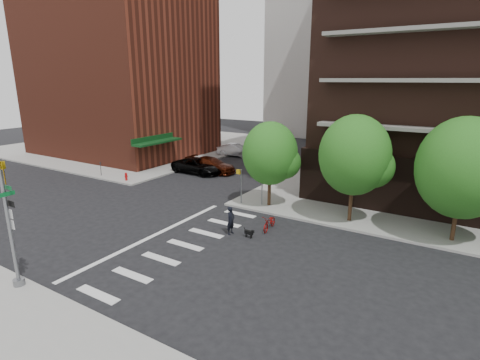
{
  "coord_description": "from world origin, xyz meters",
  "views": [
    {
      "loc": [
        16.04,
        -15.17,
        9.21
      ],
      "look_at": [
        3.0,
        6.0,
        2.5
      ],
      "focal_mm": 28.0,
      "sensor_mm": 36.0,
      "label": 1
    }
  ],
  "objects_px": {
    "parked_car_black": "(198,166)",
    "parked_car_silver": "(236,150)",
    "traffic_signal": "(11,233)",
    "scooter": "(270,222)",
    "parked_car_maroon": "(211,165)",
    "dog_walker": "(231,220)",
    "fire_hydrant": "(126,176)"
  },
  "relations": [
    {
      "from": "parked_car_maroon",
      "to": "dog_walker",
      "type": "relative_size",
      "value": 3.02
    },
    {
      "from": "parked_car_maroon",
      "to": "parked_car_silver",
      "type": "relative_size",
      "value": 1.14
    },
    {
      "from": "dog_walker",
      "to": "fire_hydrant",
      "type": "bearing_deg",
      "value": 73.82
    },
    {
      "from": "parked_car_silver",
      "to": "scooter",
      "type": "xyz_separation_m",
      "value": [
        14.27,
        -18.59,
        -0.28
      ]
    },
    {
      "from": "parked_car_black",
      "to": "parked_car_silver",
      "type": "xyz_separation_m",
      "value": [
        -1.3,
        9.24,
        0.0
      ]
    },
    {
      "from": "scooter",
      "to": "traffic_signal",
      "type": "bearing_deg",
      "value": -124.99
    },
    {
      "from": "fire_hydrant",
      "to": "parked_car_maroon",
      "type": "distance_m",
      "value": 8.43
    },
    {
      "from": "traffic_signal",
      "to": "fire_hydrant",
      "type": "xyz_separation_m",
      "value": [
        -10.03,
        15.29,
        -2.15
      ]
    },
    {
      "from": "fire_hydrant",
      "to": "parked_car_black",
      "type": "bearing_deg",
      "value": 59.61
    },
    {
      "from": "dog_walker",
      "to": "traffic_signal",
      "type": "bearing_deg",
      "value": 157.45
    },
    {
      "from": "traffic_signal",
      "to": "parked_car_silver",
      "type": "distance_m",
      "value": 31.69
    },
    {
      "from": "parked_car_black",
      "to": "parked_car_maroon",
      "type": "height_order",
      "value": "parked_car_maroon"
    },
    {
      "from": "scooter",
      "to": "dog_walker",
      "type": "xyz_separation_m",
      "value": [
        -1.73,
        -1.83,
        0.39
      ]
    },
    {
      "from": "parked_car_maroon",
      "to": "traffic_signal",
      "type": "bearing_deg",
      "value": -167.83
    },
    {
      "from": "scooter",
      "to": "fire_hydrant",
      "type": "bearing_deg",
      "value": 162.44
    },
    {
      "from": "parked_car_silver",
      "to": "parked_car_maroon",
      "type": "bearing_deg",
      "value": -168.76
    },
    {
      "from": "scooter",
      "to": "dog_walker",
      "type": "relative_size",
      "value": 1.06
    },
    {
      "from": "parked_car_black",
      "to": "parked_car_silver",
      "type": "relative_size",
      "value": 1.18
    },
    {
      "from": "fire_hydrant",
      "to": "scooter",
      "type": "relative_size",
      "value": 0.39
    },
    {
      "from": "parked_car_maroon",
      "to": "dog_walker",
      "type": "bearing_deg",
      "value": -141.29
    },
    {
      "from": "traffic_signal",
      "to": "parked_car_black",
      "type": "xyz_separation_m",
      "value": [
        -6.44,
        21.43,
        -1.93
      ]
    },
    {
      "from": "fire_hydrant",
      "to": "parked_car_black",
      "type": "relative_size",
      "value": 0.13
    },
    {
      "from": "traffic_signal",
      "to": "scooter",
      "type": "relative_size",
      "value": 3.21
    },
    {
      "from": "traffic_signal",
      "to": "parked_car_maroon",
      "type": "bearing_deg",
      "value": 103.72
    },
    {
      "from": "parked_car_maroon",
      "to": "parked_car_silver",
      "type": "height_order",
      "value": "same"
    },
    {
      "from": "parked_car_maroon",
      "to": "scooter",
      "type": "height_order",
      "value": "parked_car_maroon"
    },
    {
      "from": "fire_hydrant",
      "to": "dog_walker",
      "type": "height_order",
      "value": "dog_walker"
    },
    {
      "from": "parked_car_black",
      "to": "scooter",
      "type": "bearing_deg",
      "value": -123.67
    },
    {
      "from": "parked_car_maroon",
      "to": "scooter",
      "type": "distance_m",
      "value": 15.82
    },
    {
      "from": "parked_car_black",
      "to": "scooter",
      "type": "xyz_separation_m",
      "value": [
        12.97,
        -9.35,
        -0.28
      ]
    },
    {
      "from": "traffic_signal",
      "to": "parked_car_maroon",
      "type": "xyz_separation_m",
      "value": [
        -5.46,
        22.38,
        -1.93
      ]
    },
    {
      "from": "parked_car_black",
      "to": "parked_car_silver",
      "type": "bearing_deg",
      "value": 10.1
    }
  ]
}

